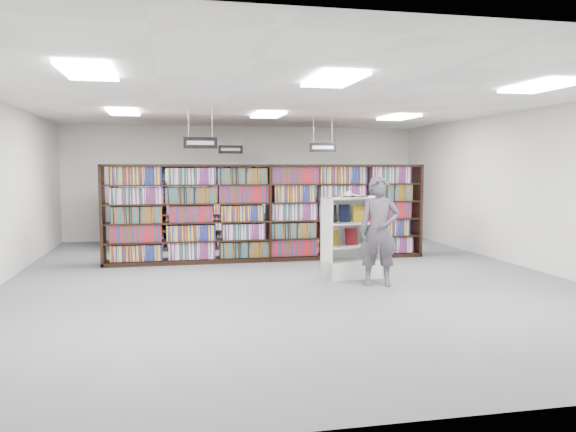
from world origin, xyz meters
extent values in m
plane|color=#58575D|center=(0.00, 0.00, 0.00)|extent=(12.00, 12.00, 0.00)
cube|color=white|center=(0.00, 0.00, 3.20)|extent=(10.00, 12.00, 0.10)
cube|color=silver|center=(0.00, 6.00, 1.60)|extent=(10.00, 0.10, 3.20)
cube|color=silver|center=(0.00, -6.00, 1.60)|extent=(10.00, 0.10, 3.20)
cube|color=silver|center=(5.00, 0.00, 1.60)|extent=(0.10, 12.00, 3.20)
cube|color=black|center=(0.00, 2.00, 1.05)|extent=(7.00, 0.60, 2.10)
cube|color=maroon|center=(0.00, 2.00, 1.05)|extent=(6.88, 0.42, 1.98)
cube|color=black|center=(0.00, 4.00, 1.05)|extent=(7.00, 0.60, 2.10)
cube|color=maroon|center=(0.00, 4.00, 1.05)|extent=(6.88, 0.42, 1.98)
cube|color=black|center=(0.00, 5.70, 1.05)|extent=(7.00, 0.60, 2.10)
cube|color=maroon|center=(0.00, 5.70, 1.05)|extent=(6.88, 0.42, 1.98)
cylinder|color=#B2B2B7|center=(-1.73, 1.00, 2.91)|extent=(0.01, 0.01, 0.58)
cylinder|color=#B2B2B7|center=(-1.27, 1.00, 2.91)|extent=(0.01, 0.01, 0.58)
cube|color=black|center=(-1.50, 1.00, 2.51)|extent=(0.65, 0.02, 0.22)
cube|color=silver|center=(-1.50, 0.99, 2.51)|extent=(0.52, 0.00, 0.08)
cylinder|color=#B2B2B7|center=(1.27, 3.00, 2.91)|extent=(0.01, 0.01, 0.58)
cylinder|color=#B2B2B7|center=(1.73, 3.00, 2.91)|extent=(0.01, 0.01, 0.58)
cube|color=black|center=(1.50, 3.00, 2.51)|extent=(0.65, 0.02, 0.22)
cube|color=silver|center=(1.50, 2.99, 2.51)|extent=(0.52, 0.00, 0.08)
cylinder|color=#B2B2B7|center=(-0.73, 5.00, 2.91)|extent=(0.01, 0.01, 0.58)
cylinder|color=#B2B2B7|center=(-0.27, 5.00, 2.91)|extent=(0.01, 0.01, 0.58)
cube|color=black|center=(-0.50, 5.00, 2.51)|extent=(0.65, 0.02, 0.22)
cube|color=silver|center=(-0.50, 4.99, 2.51)|extent=(0.52, 0.00, 0.08)
cube|color=white|center=(-3.00, -3.00, 3.16)|extent=(0.60, 1.20, 0.04)
cube|color=white|center=(0.00, -3.00, 3.16)|extent=(0.60, 1.20, 0.04)
cube|color=white|center=(3.00, -3.00, 3.16)|extent=(0.60, 1.20, 0.04)
cube|color=white|center=(-3.00, 2.00, 3.16)|extent=(0.60, 1.20, 0.04)
cube|color=white|center=(0.00, 2.00, 3.16)|extent=(0.60, 1.20, 0.04)
cube|color=white|center=(3.00, 2.00, 3.16)|extent=(0.60, 1.20, 0.04)
cube|color=white|center=(1.19, -0.23, 0.16)|extent=(1.11, 0.63, 0.32)
cube|color=white|center=(0.68, -0.27, 0.75)|extent=(0.09, 0.54, 1.50)
cube|color=white|center=(1.71, -0.18, 0.75)|extent=(0.09, 0.54, 1.50)
cube|color=white|center=(1.17, 0.03, 0.75)|extent=(1.07, 0.13, 1.50)
cube|color=white|center=(1.19, -0.23, 1.48)|extent=(1.11, 0.63, 0.03)
cube|color=white|center=(1.19, -0.23, 0.59)|extent=(1.03, 0.58, 0.02)
cube|color=white|center=(1.19, -0.23, 1.01)|extent=(1.03, 0.58, 0.02)
cube|color=black|center=(0.78, -0.21, 1.19)|extent=(0.22, 0.09, 0.32)
cube|color=#111732|center=(1.05, -0.19, 1.19)|extent=(0.22, 0.09, 0.32)
cube|color=#B88B0E|center=(1.33, -0.16, 1.19)|extent=(0.22, 0.09, 0.32)
cube|color=maroon|center=(1.60, -0.14, 1.19)|extent=(0.22, 0.09, 0.32)
cube|color=#B88B0E|center=(0.80, -0.21, 0.75)|extent=(0.24, 0.08, 0.30)
cube|color=maroon|center=(1.19, -0.18, 0.75)|extent=(0.24, 0.08, 0.30)
cube|color=#205539|center=(1.58, -0.14, 0.75)|extent=(0.24, 0.08, 0.30)
cube|color=black|center=(1.16, -0.18, 1.50)|extent=(0.74, 0.58, 0.02)
cube|color=white|center=(1.00, -0.18, 1.51)|extent=(0.39, 0.43, 0.06)
cube|color=white|center=(1.31, -0.18, 1.51)|extent=(0.39, 0.43, 0.08)
cylinder|color=white|center=(1.14, -0.18, 1.56)|extent=(0.21, 0.35, 0.10)
imported|color=#554F5B|center=(1.42, -1.00, 0.94)|extent=(0.78, 0.62, 1.88)
camera|label=1|loc=(-2.07, -10.05, 2.04)|focal=35.00mm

